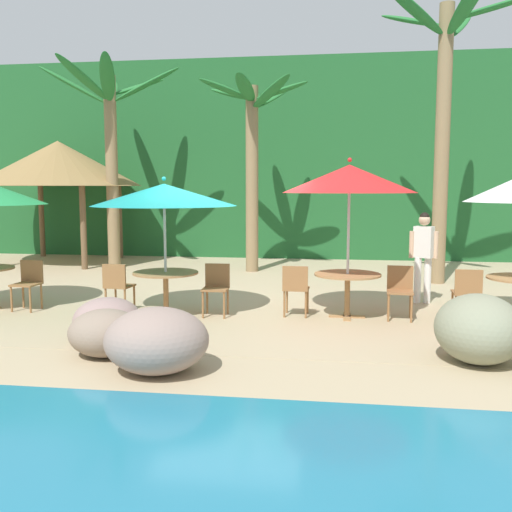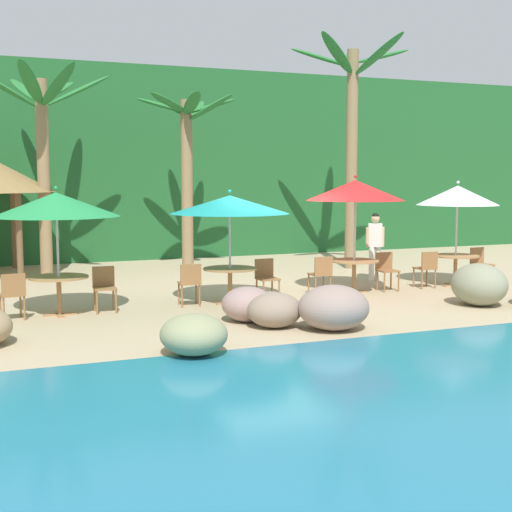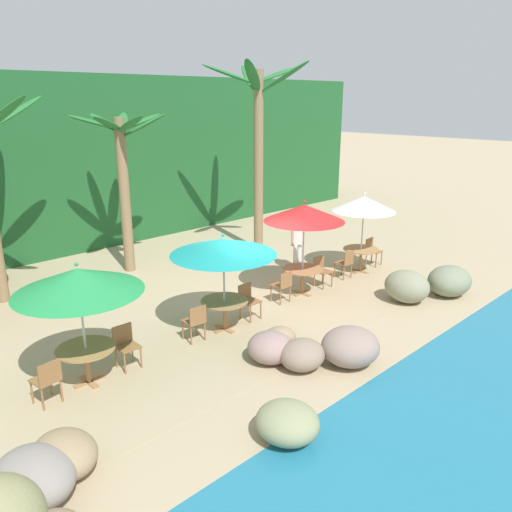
# 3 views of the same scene
# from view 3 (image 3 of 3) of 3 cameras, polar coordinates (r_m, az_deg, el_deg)

# --- Properties ---
(ground_plane) EXTENTS (120.00, 120.00, 0.00)m
(ground_plane) POSITION_cam_3_polar(r_m,az_deg,el_deg) (12.95, -0.92, -6.37)
(ground_plane) COLOR tan
(terrace_deck) EXTENTS (18.00, 5.20, 0.01)m
(terrace_deck) POSITION_cam_3_polar(r_m,az_deg,el_deg) (12.95, -0.92, -6.36)
(terrace_deck) COLOR tan
(terrace_deck) RESTS_ON ground
(foliage_backdrop) EXTENTS (28.00, 2.40, 6.00)m
(foliage_backdrop) POSITION_cam_3_polar(r_m,az_deg,el_deg) (19.56, -19.58, 9.88)
(foliage_backdrop) COLOR #1E5628
(foliage_backdrop) RESTS_ON ground
(rock_seawall) EXTENTS (13.15, 3.08, 1.06)m
(rock_seawall) POSITION_cam_3_polar(r_m,az_deg,el_deg) (9.68, 2.41, -12.57)
(rock_seawall) COLOR gray
(rock_seawall) RESTS_ON ground
(umbrella_green) EXTENTS (2.33, 2.33, 2.42)m
(umbrella_green) POSITION_cam_3_polar(r_m,az_deg,el_deg) (9.64, -19.35, -2.60)
(umbrella_green) COLOR silver
(umbrella_green) RESTS_ON ground
(dining_table_green) EXTENTS (1.10, 1.10, 0.74)m
(dining_table_green) POSITION_cam_3_polar(r_m,az_deg,el_deg) (10.22, -18.52, -10.37)
(dining_table_green) COLOR #A37547
(dining_table_green) RESTS_ON ground
(chair_green_seaward) EXTENTS (0.44, 0.44, 0.87)m
(chair_green_seaward) POSITION_cam_3_polar(r_m,az_deg,el_deg) (10.64, -14.45, -9.44)
(chair_green_seaward) COLOR olive
(chair_green_seaward) RESTS_ON ground
(chair_green_inland) EXTENTS (0.47, 0.48, 0.87)m
(chair_green_inland) POSITION_cam_3_polar(r_m,az_deg,el_deg) (9.83, -22.37, -12.64)
(chair_green_inland) COLOR olive
(chair_green_inland) RESTS_ON ground
(umbrella_teal) EXTENTS (2.42, 2.42, 2.33)m
(umbrella_teal) POSITION_cam_3_polar(r_m,az_deg,el_deg) (11.35, -3.69, 1.06)
(umbrella_teal) COLOR silver
(umbrella_teal) RESTS_ON ground
(dining_table_teal) EXTENTS (1.10, 1.10, 0.74)m
(dining_table_teal) POSITION_cam_3_polar(r_m,az_deg,el_deg) (11.83, -3.56, -5.55)
(dining_table_teal) COLOR #A37547
(dining_table_teal) RESTS_ON ground
(chair_teal_seaward) EXTENTS (0.43, 0.44, 0.87)m
(chair_teal_seaward) POSITION_cam_3_polar(r_m,az_deg,el_deg) (12.46, -0.92, -4.79)
(chair_teal_seaward) COLOR olive
(chair_teal_seaward) RESTS_ON ground
(chair_teal_inland) EXTENTS (0.46, 0.47, 0.87)m
(chair_teal_inland) POSITION_cam_3_polar(r_m,az_deg,el_deg) (11.38, -6.81, -7.17)
(chair_teal_inland) COLOR olive
(chair_teal_inland) RESTS_ON ground
(umbrella_red) EXTENTS (2.18, 2.18, 2.64)m
(umbrella_red) POSITION_cam_3_polar(r_m,az_deg,el_deg) (13.54, 5.44, 4.84)
(umbrella_red) COLOR silver
(umbrella_red) RESTS_ON ground
(dining_table_red) EXTENTS (1.10, 1.10, 0.74)m
(dining_table_red) POSITION_cam_3_polar(r_m,az_deg,el_deg) (14.00, 5.24, -1.89)
(dining_table_red) COLOR #A37547
(dining_table_red) RESTS_ON ground
(chair_red_seaward) EXTENTS (0.45, 0.46, 0.87)m
(chair_red_seaward) POSITION_cam_3_polar(r_m,az_deg,el_deg) (14.68, 7.32, -1.46)
(chair_red_seaward) COLOR olive
(chair_red_seaward) RESTS_ON ground
(chair_red_inland) EXTENTS (0.43, 0.44, 0.87)m
(chair_red_inland) POSITION_cam_3_polar(r_m,az_deg,el_deg) (13.39, 3.05, -3.21)
(chair_red_inland) COLOR olive
(chair_red_inland) RESTS_ON ground
(umbrella_white) EXTENTS (1.91, 1.91, 2.50)m
(umbrella_white) POSITION_cam_3_polar(r_m,az_deg,el_deg) (15.71, 12.04, 5.75)
(umbrella_white) COLOR silver
(umbrella_white) RESTS_ON ground
(dining_table_white) EXTENTS (1.10, 1.10, 0.74)m
(dining_table_white) POSITION_cam_3_polar(r_m,az_deg,el_deg) (16.08, 11.70, 0.37)
(dining_table_white) COLOR #A37547
(dining_table_white) RESTS_ON ground
(chair_white_seaward) EXTENTS (0.45, 0.46, 0.87)m
(chair_white_seaward) POSITION_cam_3_polar(r_m,az_deg,el_deg) (16.86, 12.89, 0.73)
(chair_white_seaward) COLOR olive
(chair_white_seaward) RESTS_ON ground
(chair_white_inland) EXTENTS (0.44, 0.44, 0.87)m
(chair_white_inland) POSITION_cam_3_polar(r_m,az_deg,el_deg) (15.41, 10.05, -0.68)
(chair_white_inland) COLOR olive
(chair_white_inland) RESTS_ON ground
(palm_tree_second) EXTENTS (2.74, 2.85, 4.82)m
(palm_tree_second) POSITION_cam_3_polar(r_m,az_deg,el_deg) (15.82, -14.74, 10.10)
(palm_tree_second) COLOR olive
(palm_tree_second) RESTS_ON ground
(palm_tree_third) EXTENTS (3.46, 3.46, 6.36)m
(palm_tree_third) POSITION_cam_3_polar(r_m,az_deg,el_deg) (17.42, 0.30, 13.92)
(palm_tree_third) COLOR olive
(palm_tree_third) RESTS_ON ground
(waiter_in_white) EXTENTS (0.52, 0.34, 1.70)m
(waiter_in_white) POSITION_cam_3_polar(r_m,az_deg,el_deg) (15.80, 4.68, 1.79)
(waiter_in_white) COLOR white
(waiter_in_white) RESTS_ON ground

